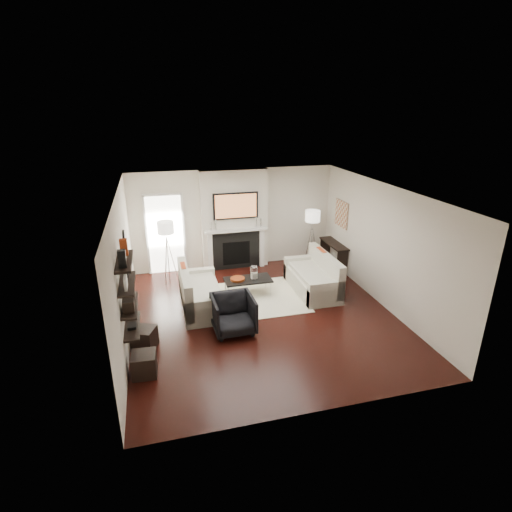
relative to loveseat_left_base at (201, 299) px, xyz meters
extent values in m
plane|color=black|center=(1.23, -0.69, -0.21)|extent=(6.00, 6.00, 0.00)
plane|color=white|center=(1.23, -0.69, 2.49)|extent=(6.00, 6.00, 0.00)
plane|color=silver|center=(1.23, 2.31, 1.14)|extent=(5.50, 0.00, 5.50)
plane|color=silver|center=(1.23, -3.69, 1.14)|extent=(5.50, 0.00, 5.50)
plane|color=silver|center=(-1.52, -0.69, 1.14)|extent=(0.00, 6.00, 6.00)
plane|color=silver|center=(3.98, -0.69, 1.14)|extent=(0.00, 6.00, 6.00)
cube|color=silver|center=(1.23, 2.18, 1.14)|extent=(1.80, 0.25, 2.70)
cube|color=black|center=(1.23, 2.05, 0.31)|extent=(1.30, 0.02, 1.04)
cube|color=black|center=(1.23, 2.04, 0.24)|extent=(0.75, 0.02, 0.65)
cube|color=white|center=(0.51, 2.02, 0.34)|extent=(0.12, 0.08, 1.10)
cube|color=white|center=(1.95, 2.02, 0.34)|extent=(0.12, 0.08, 1.10)
cube|color=white|center=(1.23, 2.00, 0.91)|extent=(1.70, 0.18, 0.07)
cube|color=black|center=(1.23, 2.02, 1.57)|extent=(1.20, 0.06, 0.70)
cube|color=#BF723F|center=(1.23, 1.99, 1.57)|extent=(1.10, 0.00, 0.62)
cylinder|color=silver|center=(0.68, 2.01, 1.09)|extent=(0.04, 0.04, 0.30)
cylinder|color=silver|center=(0.55, 2.01, 1.06)|extent=(0.04, 0.04, 0.24)
cylinder|color=silver|center=(1.78, 2.01, 1.09)|extent=(0.04, 0.04, 0.30)
cylinder|color=silver|center=(1.91, 2.01, 1.06)|extent=(0.04, 0.04, 0.24)
cube|color=white|center=(-0.62, 2.29, 0.84)|extent=(0.90, 0.02, 2.10)
cube|color=white|center=(-1.10, 2.27, 0.84)|extent=(0.06, 0.06, 2.16)
cube|color=white|center=(-0.14, 2.27, 0.84)|extent=(0.06, 0.06, 2.16)
cube|color=white|center=(-0.62, 2.27, 1.92)|extent=(1.02, 0.06, 0.06)
cube|color=#F3EAC7|center=(1.08, 0.14, -0.20)|extent=(2.60, 2.00, 0.01)
cube|color=beige|center=(0.00, 0.00, 0.00)|extent=(0.85, 1.80, 0.42)
cube|color=beige|center=(-0.33, 0.00, 0.32)|extent=(0.18, 1.80, 0.80)
cube|color=beige|center=(0.00, -0.81, 0.09)|extent=(0.85, 0.18, 0.60)
cube|color=beige|center=(0.00, 0.81, 0.09)|extent=(0.85, 0.18, 0.60)
cube|color=beige|center=(0.05, 0.00, 0.26)|extent=(0.63, 1.44, 0.10)
cube|color=#B13B15|center=(-0.33, 0.30, 0.52)|extent=(0.10, 0.42, 0.42)
cube|color=black|center=(-0.33, -0.30, 0.51)|extent=(0.10, 0.40, 0.40)
cube|color=beige|center=(2.71, 0.17, 0.00)|extent=(0.85, 1.80, 0.42)
cube|color=beige|center=(3.04, 0.17, 0.32)|extent=(0.18, 1.80, 0.80)
cube|color=beige|center=(2.71, -0.64, 0.09)|extent=(0.85, 0.18, 0.60)
cube|color=beige|center=(2.71, 0.98, 0.09)|extent=(0.85, 0.18, 0.60)
cube|color=beige|center=(2.66, 0.17, 0.26)|extent=(0.63, 1.44, 0.10)
cube|color=#B13B15|center=(3.04, 0.47, 0.52)|extent=(0.10, 0.42, 0.42)
cube|color=black|center=(3.04, -0.13, 0.51)|extent=(0.10, 0.40, 0.40)
cube|color=black|center=(1.15, 0.34, 0.19)|extent=(1.10, 0.55, 0.04)
cylinder|color=silver|center=(0.65, 0.12, -0.02)|extent=(0.02, 0.02, 0.38)
cylinder|color=silver|center=(1.65, 0.12, -0.02)|extent=(0.02, 0.02, 0.38)
cylinder|color=silver|center=(0.65, 0.56, -0.02)|extent=(0.02, 0.02, 0.38)
cylinder|color=silver|center=(1.65, 0.56, -0.02)|extent=(0.02, 0.02, 0.38)
cylinder|color=white|center=(1.30, 0.34, 0.35)|extent=(0.18, 0.18, 0.31)
cylinder|color=white|center=(1.30, 0.34, 0.29)|extent=(0.11, 0.11, 0.16)
cylinder|color=#A4441B|center=(0.90, 0.34, 0.24)|extent=(0.34, 0.34, 0.06)
imported|color=black|center=(0.49, -1.16, 0.21)|extent=(0.83, 0.78, 0.83)
cylinder|color=silver|center=(-0.62, 1.60, 0.39)|extent=(0.02, 0.02, 1.20)
cylinder|color=white|center=(-0.62, 1.60, 1.24)|extent=(0.40, 0.40, 0.30)
cylinder|color=silver|center=(-0.51, 1.60, 0.39)|extent=(0.25, 0.02, 1.23)
cylinder|color=silver|center=(-0.67, 1.70, 0.39)|extent=(0.14, 0.22, 1.23)
cylinder|color=silver|center=(-0.67, 1.51, 0.39)|extent=(0.14, 0.22, 1.23)
cylinder|color=silver|center=(3.28, 1.69, 0.39)|extent=(0.02, 0.02, 1.20)
cylinder|color=white|center=(3.28, 1.69, 1.24)|extent=(0.40, 0.40, 0.30)
cylinder|color=silver|center=(3.39, 1.69, 0.39)|extent=(0.25, 0.02, 1.23)
cylinder|color=silver|center=(3.23, 1.79, 0.39)|extent=(0.14, 0.22, 1.23)
cylinder|color=silver|center=(3.23, 1.60, 0.39)|extent=(0.14, 0.22, 1.23)
cube|color=black|center=(3.80, 1.35, 0.52)|extent=(0.35, 1.20, 0.04)
cube|color=black|center=(3.80, 0.80, 0.14)|extent=(0.30, 0.04, 0.71)
cube|color=black|center=(3.80, 1.90, 0.14)|extent=(0.30, 0.04, 0.71)
cube|color=tan|center=(3.96, 1.36, 1.34)|extent=(0.03, 0.70, 0.70)
cube|color=black|center=(-1.39, -1.69, 0.49)|extent=(0.25, 1.00, 0.03)
cube|color=black|center=(-1.39, -1.69, 0.89)|extent=(0.25, 1.00, 0.04)
cube|color=black|center=(-1.39, -1.69, 1.29)|extent=(0.25, 1.00, 0.04)
cube|color=black|center=(-1.39, -1.69, 1.69)|extent=(0.25, 1.00, 0.04)
cube|color=black|center=(-1.39, -1.99, 1.85)|extent=(0.12, 0.10, 0.28)
cube|color=#B13B15|center=(-1.39, -1.44, 1.85)|extent=(0.12, 0.10, 0.28)
cube|color=white|center=(-1.39, -1.89, 1.42)|extent=(0.04, 0.30, 0.22)
cube|color=black|center=(-1.39, -1.38, 1.40)|extent=(0.04, 0.22, 0.18)
cube|color=black|center=(-1.39, -1.91, 1.01)|extent=(0.18, 0.25, 0.20)
cube|color=black|center=(-1.39, -1.46, 0.97)|extent=(0.15, 0.12, 0.12)
cube|color=black|center=(-1.39, -1.77, 0.53)|extent=(0.14, 0.20, 0.05)
cube|color=white|center=(-1.39, -1.47, 0.60)|extent=(0.10, 0.10, 0.18)
cylinder|color=black|center=(-1.50, 0.21, 1.49)|extent=(0.04, 0.34, 0.34)
cylinder|color=white|center=(-1.47, 0.21, 1.49)|extent=(0.01, 0.29, 0.29)
cube|color=black|center=(-1.24, -1.32, -0.01)|extent=(0.53, 0.53, 0.40)
cube|color=black|center=(-1.24, -2.14, -0.01)|extent=(0.42, 0.42, 0.40)
camera|label=1|loc=(-0.83, -8.02, 4.06)|focal=28.00mm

